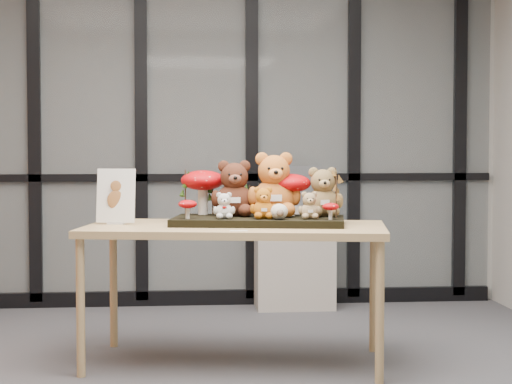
{
  "coord_description": "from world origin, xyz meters",
  "views": [
    {
      "loc": [
        -0.23,
        -5.1,
        1.33
      ],
      "look_at": [
        0.29,
        0.37,
        1.04
      ],
      "focal_mm": 65.0,
      "sensor_mm": 36.0,
      "label": 1
    }
  ],
  "objects": [
    {
      "name": "bear_pooh_yellow",
      "position": [
        0.41,
        0.53,
        1.1
      ],
      "size": [
        0.38,
        0.35,
        0.43
      ],
      "primitive_type": null,
      "rotation": [
        0.0,
        0.0,
        -0.18
      ],
      "color": "#C16422",
      "rests_on": "diorama_tray"
    },
    {
      "name": "bear_beige_small",
      "position": [
        0.6,
        0.31,
        0.97
      ],
      "size": [
        0.16,
        0.15,
        0.18
      ],
      "primitive_type": null,
      "rotation": [
        0.0,
        0.0,
        -0.18
      ],
      "color": "#A3865A",
      "rests_on": "diorama_tray"
    },
    {
      "name": "bear_tan_back",
      "position": [
        0.71,
        0.49,
        1.05
      ],
      "size": [
        0.29,
        0.27,
        0.33
      ],
      "primitive_type": null,
      "rotation": [
        0.0,
        0.0,
        -0.18
      ],
      "color": "olive",
      "rests_on": "diorama_tray"
    },
    {
      "name": "label_card",
      "position": [
        0.16,
        0.05,
        0.84
      ],
      "size": [
        0.1,
        0.03,
        0.0
      ],
      "primitive_type": "cube",
      "color": "white",
      "rests_on": "display_table"
    },
    {
      "name": "sprig_green_mid_left",
      "position": [
        0.05,
        0.7,
        1.0
      ],
      "size": [
        0.05,
        0.05,
        0.23
      ],
      "primitive_type": null,
      "color": "#15380C",
      "rests_on": "diorama_tray"
    },
    {
      "name": "floor",
      "position": [
        0.0,
        0.0,
        0.0
      ],
      "size": [
        5.0,
        5.0,
        0.0
      ],
      "primitive_type": "plane",
      "color": "#545459",
      "rests_on": "ground"
    },
    {
      "name": "monitor",
      "position": [
        0.78,
        2.27,
        0.99
      ],
      "size": [
        0.45,
        0.05,
        0.32
      ],
      "color": "#52555A",
      "rests_on": "cabinet"
    },
    {
      "name": "mushroom_back_left",
      "position": [
        -0.02,
        0.71,
        1.03
      ],
      "size": [
        0.28,
        0.28,
        0.31
      ],
      "primitive_type": null,
      "color": "#A60509",
      "rests_on": "diorama_tray"
    },
    {
      "name": "plush_cream_hedgehog",
      "position": [
        0.42,
        0.29,
        0.93
      ],
      "size": [
        0.09,
        0.08,
        0.1
      ],
      "primitive_type": null,
      "rotation": [
        0.0,
        0.0,
        -0.18
      ],
      "color": "beige",
      "rests_on": "diorama_tray"
    },
    {
      "name": "mushroom_front_right",
      "position": [
        0.71,
        0.24,
        0.94
      ],
      "size": [
        0.1,
        0.1,
        0.11
      ],
      "primitive_type": null,
      "color": "#A60509",
      "rests_on": "diorama_tray"
    },
    {
      "name": "display_table",
      "position": [
        0.17,
        0.41,
        0.77
      ],
      "size": [
        1.91,
        1.19,
        0.84
      ],
      "rotation": [
        0.0,
        0.0,
        -0.18
      ],
      "color": "tan",
      "rests_on": "floor"
    },
    {
      "name": "mushroom_back_right",
      "position": [
        0.52,
        0.56,
        1.02
      ],
      "size": [
        0.26,
        0.26,
        0.29
      ],
      "primitive_type": null,
      "color": "#A60509",
      "rests_on": "diorama_tray"
    },
    {
      "name": "cabinet",
      "position": [
        0.78,
        2.25,
        0.41
      ],
      "size": [
        0.62,
        0.36,
        0.83
      ],
      "primitive_type": "cube",
      "color": "#A29A90",
      "rests_on": "floor"
    },
    {
      "name": "sprig_dry_mid_right",
      "position": [
        0.77,
        0.35,
        1.01
      ],
      "size": [
        0.05,
        0.05,
        0.26
      ],
      "primitive_type": null,
      "color": "brown",
      "rests_on": "diorama_tray"
    },
    {
      "name": "bear_white_bow",
      "position": [
        0.1,
        0.36,
        0.97
      ],
      "size": [
        0.15,
        0.14,
        0.17
      ],
      "primitive_type": null,
      "rotation": [
        0.0,
        0.0,
        -0.18
      ],
      "color": "silver",
      "rests_on": "diorama_tray"
    },
    {
      "name": "glass_partition",
      "position": [
        -0.0,
        2.47,
        1.42
      ],
      "size": [
        4.9,
        0.06,
        2.78
      ],
      "color": "#2D383F",
      "rests_on": "floor"
    },
    {
      "name": "bear_brown_medium",
      "position": [
        0.17,
        0.57,
        1.07
      ],
      "size": [
        0.33,
        0.31,
        0.38
      ],
      "primitive_type": null,
      "rotation": [
        0.0,
        0.0,
        -0.18
      ],
      "color": "#462012",
      "rests_on": "diorama_tray"
    },
    {
      "name": "sprig_dry_far_right",
      "position": [
        0.79,
        0.49,
        1.03
      ],
      "size": [
        0.05,
        0.05,
        0.3
      ],
      "primitive_type": null,
      "color": "brown",
      "rests_on": "diorama_tray"
    },
    {
      "name": "sign_holder",
      "position": [
        -0.55,
        0.56,
        1.0
      ],
      "size": [
        0.24,
        0.1,
        0.34
      ],
      "rotation": [
        0.0,
        0.0,
        -0.23
      ],
      "color": "silver",
      "rests_on": "display_table"
    },
    {
      "name": "bear_small_yellow",
      "position": [
        0.33,
        0.35,
        0.98
      ],
      "size": [
        0.18,
        0.17,
        0.21
      ],
      "primitive_type": null,
      "rotation": [
        0.0,
        0.0,
        -0.18
      ],
      "color": "#BA6211",
      "rests_on": "diorama_tray"
    },
    {
      "name": "room_shell",
      "position": [
        0.0,
        0.0,
        1.68
      ],
      "size": [
        5.0,
        5.0,
        5.0
      ],
      "color": "#AEACA4",
      "rests_on": "floor"
    },
    {
      "name": "sprig_green_centre",
      "position": [
        0.27,
        0.67,
        0.97
      ],
      "size": [
        0.05,
        0.05,
        0.19
      ],
      "primitive_type": null,
      "color": "#15380C",
      "rests_on": "diorama_tray"
    },
    {
      "name": "sprig_green_far_left",
      "position": [
        -0.13,
        0.67,
        1.02
      ],
      "size": [
        0.05,
        0.05,
        0.28
      ],
      "primitive_type": null,
      "color": "#15380C",
      "rests_on": "diorama_tray"
    },
    {
      "name": "mushroom_front_left",
      "position": [
        -0.12,
        0.39,
        0.94
      ],
      "size": [
        0.11,
        0.11,
        0.12
      ],
      "primitive_type": null,
      "color": "#A60509",
      "rests_on": "diorama_tray"
    },
    {
      "name": "diorama_tray",
      "position": [
        0.31,
        0.46,
        0.86
      ],
      "size": [
        1.1,
        0.69,
        0.04
      ],
      "primitive_type": "cube",
      "rotation": [
        0.0,
        0.0,
        -0.18
      ],
      "color": "black",
      "rests_on": "display_table"
    }
  ]
}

